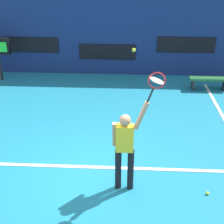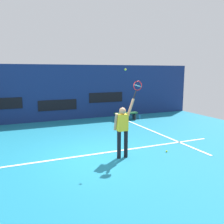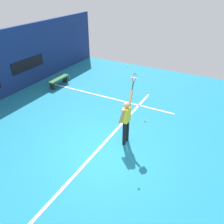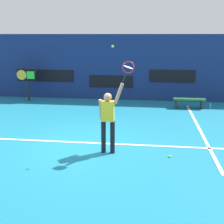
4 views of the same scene
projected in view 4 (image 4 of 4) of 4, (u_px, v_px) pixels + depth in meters
The scene contains 14 objects.
ground_plane at pixel (83, 145), 8.74m from camera, with size 18.00×18.00×0.00m, color teal.
back_wall at pixel (111, 67), 14.65m from camera, with size 18.00×0.20×3.22m, color navy.
sponsor_banner_center at pixel (111, 82), 14.71m from camera, with size 2.20×0.03×0.60m, color black.
sponsor_banner_portside at pixel (53, 76), 15.01m from camera, with size 2.20×0.03×0.60m, color black.
sponsor_banner_starboard at pixel (172, 76), 14.27m from camera, with size 2.20×0.03×0.60m, color black.
court_baseline at pixel (85, 143), 8.94m from camera, with size 10.00×0.10×0.01m, color white.
court_sideline at pixel (199, 129), 10.21m from camera, with size 0.10×7.00×0.01m, color white.
tennis_player at pixel (108, 118), 7.96m from camera, with size 0.68×0.31×1.97m.
tennis_racket at pixel (128, 68), 7.55m from camera, with size 0.40×0.27×0.63m.
tennis_ball at pixel (113, 46), 7.53m from camera, with size 0.07×0.07×0.07m, color #CCE033.
scoreboard_clock at pixel (27, 76), 14.30m from camera, with size 0.96×0.20×1.60m.
court_bench at pixel (189, 101), 13.07m from camera, with size 1.40×0.36×0.45m.
water_bottle at pixel (210, 106), 13.02m from camera, with size 0.07×0.07×0.24m, color #338CD8.
spare_ball at pixel (170, 156), 7.88m from camera, with size 0.07×0.07×0.07m, color #CCE033.
Camera 4 is at (1.87, -8.03, 3.19)m, focal length 47.23 mm.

